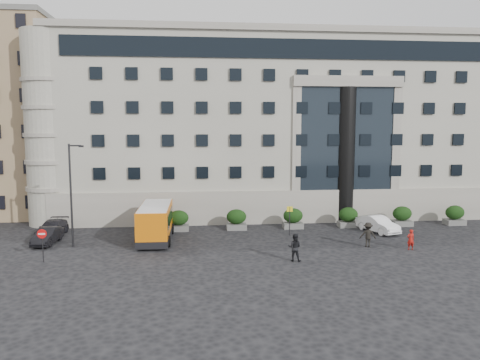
% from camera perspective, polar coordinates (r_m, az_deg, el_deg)
% --- Properties ---
extents(ground, '(120.00, 120.00, 0.00)m').
position_cam_1_polar(ground, '(34.95, -1.23, -8.89)').
color(ground, black).
rests_on(ground, ground).
extents(civic_building, '(44.00, 24.00, 18.00)m').
position_cam_1_polar(civic_building, '(56.23, 3.13, 6.30)').
color(civic_building, gray).
rests_on(civic_building, ground).
extents(entrance_column, '(1.80, 1.80, 13.00)m').
position_cam_1_polar(entrance_column, '(46.32, 12.71, 2.96)').
color(entrance_column, black).
rests_on(entrance_column, ground).
extents(apartment_far, '(13.00, 13.00, 22.00)m').
position_cam_1_polar(apartment_far, '(75.64, -24.71, 7.32)').
color(apartment_far, '#83664C').
rests_on(apartment_far, ground).
extents(hedge_a, '(1.80, 1.26, 1.84)m').
position_cam_1_polar(hedge_a, '(42.25, -7.50, -4.91)').
color(hedge_a, '#5B5B58').
rests_on(hedge_a, ground).
extents(hedge_b, '(1.80, 1.26, 1.84)m').
position_cam_1_polar(hedge_b, '(42.39, -0.43, -4.81)').
color(hedge_b, '#5B5B58').
rests_on(hedge_b, ground).
extents(hedge_c, '(1.80, 1.26, 1.84)m').
position_cam_1_polar(hedge_c, '(43.17, 6.48, -4.65)').
color(hedge_c, '#5B5B58').
rests_on(hedge_c, ground).
extents(hedge_d, '(1.80, 1.26, 1.84)m').
position_cam_1_polar(hedge_d, '(44.54, 13.05, -4.43)').
color(hedge_d, '#5B5B58').
rests_on(hedge_d, ground).
extents(hedge_e, '(1.80, 1.26, 1.84)m').
position_cam_1_polar(hedge_e, '(46.46, 19.15, -4.17)').
color(hedge_e, '#5B5B58').
rests_on(hedge_e, ground).
extents(hedge_f, '(1.80, 1.26, 1.84)m').
position_cam_1_polar(hedge_f, '(48.86, 24.71, -3.89)').
color(hedge_f, '#5B5B58').
rests_on(hedge_f, ground).
extents(street_lamp, '(1.16, 0.18, 8.00)m').
position_cam_1_polar(street_lamp, '(38.08, -19.84, -1.28)').
color(street_lamp, '#262628').
rests_on(street_lamp, ground).
extents(bus_stop_sign, '(0.50, 0.08, 2.52)m').
position_cam_1_polar(bus_stop_sign, '(40.14, 6.07, -4.34)').
color(bus_stop_sign, '#262628').
rests_on(bus_stop_sign, ground).
extents(no_entry_sign, '(0.64, 0.16, 2.32)m').
position_cam_1_polar(no_entry_sign, '(35.02, -22.97, -6.61)').
color(no_entry_sign, '#262628').
rests_on(no_entry_sign, ground).
extents(minibus, '(2.74, 7.02, 2.92)m').
position_cam_1_polar(minibus, '(38.90, -10.28, -4.95)').
color(minibus, '#D16609').
rests_on(minibus, ground).
extents(red_truck, '(3.12, 5.51, 2.81)m').
position_cam_1_polar(red_truck, '(53.19, -15.88, -2.16)').
color(red_truck, maroon).
rests_on(red_truck, ground).
extents(parked_car_b, '(1.61, 3.96, 1.28)m').
position_cam_1_polar(parked_car_b, '(40.43, -22.43, -6.32)').
color(parked_car_b, black).
rests_on(parked_car_b, ground).
extents(parked_car_c, '(2.00, 4.58, 1.31)m').
position_cam_1_polar(parked_car_c, '(43.08, -21.93, -5.49)').
color(parked_car_c, black).
rests_on(parked_car_c, ground).
extents(parked_car_d, '(2.26, 4.82, 1.33)m').
position_cam_1_polar(parked_car_d, '(48.05, -16.30, -4.03)').
color(parked_car_d, black).
rests_on(parked_car_d, ground).
extents(white_taxi, '(2.85, 4.62, 1.44)m').
position_cam_1_polar(white_taxi, '(43.14, 16.45, -5.17)').
color(white_taxi, white).
rests_on(white_taxi, ground).
extents(pedestrian_a, '(0.59, 0.40, 1.57)m').
position_cam_1_polar(pedestrian_a, '(37.91, 20.09, -6.84)').
color(pedestrian_a, '#A81710').
rests_on(pedestrian_a, ground).
extents(pedestrian_b, '(1.13, 1.01, 1.94)m').
position_cam_1_polar(pedestrian_b, '(32.96, 6.68, -8.16)').
color(pedestrian_b, black).
rests_on(pedestrian_b, ground).
extents(pedestrian_c, '(1.36, 0.96, 1.92)m').
position_cam_1_polar(pedestrian_c, '(37.77, 15.33, -6.44)').
color(pedestrian_c, black).
rests_on(pedestrian_c, ground).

